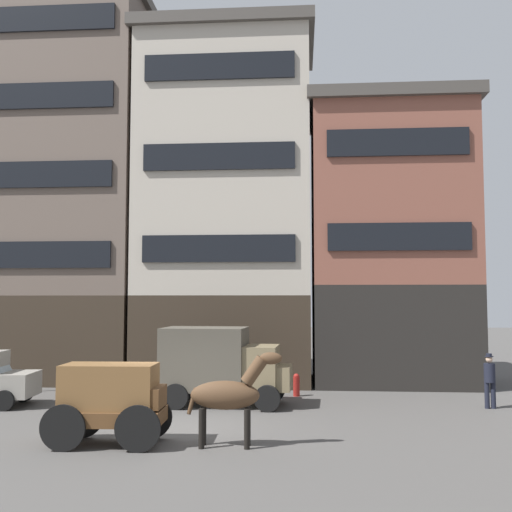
{
  "coord_description": "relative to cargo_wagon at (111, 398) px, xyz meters",
  "views": [
    {
      "loc": [
        3.61,
        -16.49,
        3.61
      ],
      "look_at": [
        2.21,
        1.98,
        4.94
      ],
      "focal_mm": 41.73,
      "sensor_mm": 36.0,
      "label": 1
    }
  ],
  "objects": [
    {
      "name": "cargo_wagon",
      "position": [
        0.0,
        0.0,
        0.0
      ],
      "size": [
        2.94,
        1.58,
        1.98
      ],
      "color": "brown",
      "rests_on": "ground_plane"
    },
    {
      "name": "ground_plane",
      "position": [
        1.11,
        1.83,
        -1.15
      ],
      "size": [
        120.0,
        120.0,
        0.0
      ],
      "primitive_type": "plane",
      "color": "#4C4947"
    },
    {
      "name": "delivery_truck_near",
      "position": [
        2.01,
        5.61,
        0.28
      ],
      "size": [
        4.43,
        2.32,
        2.62
      ],
      "color": "#7A6B4C",
      "rests_on": "ground_plane"
    },
    {
      "name": "draft_horse",
      "position": [
        2.95,
        0.0,
        0.12
      ],
      "size": [
        2.35,
        0.65,
        2.3
      ],
      "color": "#513823",
      "rests_on": "ground_plane"
    },
    {
      "name": "fire_hydrant_curbside",
      "position": [
        4.53,
        7.71,
        -0.72
      ],
      "size": [
        0.24,
        0.24,
        0.83
      ],
      "color": "maroon",
      "rests_on": "ground_plane"
    },
    {
      "name": "building_far_left",
      "position": [
        -6.08,
        11.7,
        7.73
      ],
      "size": [
        7.74,
        5.77,
        17.66
      ],
      "color": "#33281E",
      "rests_on": "ground_plane"
    },
    {
      "name": "pedestrian_officer",
      "position": [
        10.92,
        5.7,
        -0.17
      ],
      "size": [
        0.51,
        0.51,
        1.79
      ],
      "color": "black",
      "rests_on": "ground_plane"
    },
    {
      "name": "building_center_right",
      "position": [
        8.59,
        11.7,
        5.02
      ],
      "size": [
        7.17,
        5.77,
        12.23
      ],
      "color": "black",
      "rests_on": "ground_plane"
    },
    {
      "name": "building_center_left",
      "position": [
        1.4,
        11.7,
        6.67
      ],
      "size": [
        7.91,
        5.77,
        15.55
      ],
      "color": "#33281E",
      "rests_on": "ground_plane"
    }
  ]
}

